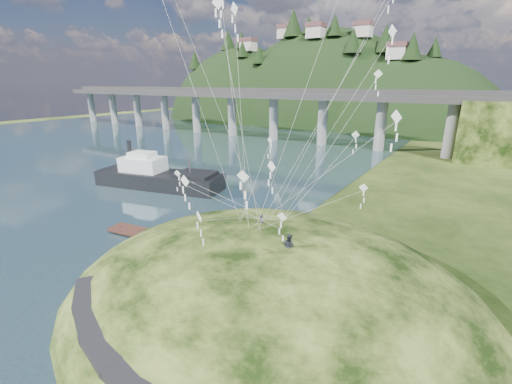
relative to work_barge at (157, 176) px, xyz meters
The scene contains 10 objects.
ground 29.07m from the work_barge, 36.99° to the right, with size 320.00×320.00×0.00m, color black.
water 50.45m from the work_barge, 165.59° to the left, with size 240.00×240.00×0.00m, color #2A444D.
grass_hill 34.96m from the work_barge, 26.37° to the right, with size 36.00×32.00×13.00m.
footpath 40.97m from the work_barge, 41.60° to the right, with size 22.29×5.84×0.83m.
bridge 53.29m from the work_barge, 93.57° to the left, with size 160.00×11.00×15.00m.
far_ridge 107.09m from the work_barge, 101.03° to the left, with size 153.00×70.00×94.50m.
work_barge is the anchor object (origin of this frame).
wooden_dock 21.14m from the work_barge, 40.52° to the right, with size 13.76×4.22×0.97m.
kite_flyers 35.79m from the work_barge, 25.37° to the right, with size 5.15×3.59×2.03m.
kite_swarm 37.59m from the work_barge, 25.76° to the right, with size 20.03×17.29×20.93m.
Camera 1 is at (20.54, -19.05, 16.65)m, focal length 24.00 mm.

